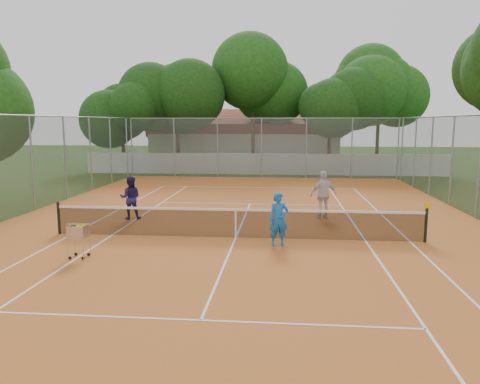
# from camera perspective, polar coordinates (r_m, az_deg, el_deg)

# --- Properties ---
(ground) EXTENTS (120.00, 120.00, 0.00)m
(ground) POSITION_cam_1_polar(r_m,az_deg,el_deg) (15.18, -0.53, -5.69)
(ground) COLOR #1B350E
(ground) RESTS_ON ground
(court_pad) EXTENTS (18.00, 34.00, 0.02)m
(court_pad) POSITION_cam_1_polar(r_m,az_deg,el_deg) (15.18, -0.53, -5.65)
(court_pad) COLOR #BC6324
(court_pad) RESTS_ON ground
(court_lines) EXTENTS (10.98, 23.78, 0.01)m
(court_lines) POSITION_cam_1_polar(r_m,az_deg,el_deg) (15.18, -0.53, -5.61)
(court_lines) COLOR white
(court_lines) RESTS_ON court_pad
(tennis_net) EXTENTS (11.88, 0.10, 0.98)m
(tennis_net) POSITION_cam_1_polar(r_m,az_deg,el_deg) (15.07, -0.53, -3.81)
(tennis_net) COLOR black
(tennis_net) RESTS_ON court_pad
(perimeter_fence) EXTENTS (18.00, 34.00, 4.00)m
(perimeter_fence) POSITION_cam_1_polar(r_m,az_deg,el_deg) (14.82, -0.54, 1.83)
(perimeter_fence) COLOR slate
(perimeter_fence) RESTS_ON ground
(boundary_wall) EXTENTS (26.00, 0.30, 1.50)m
(boundary_wall) POSITION_cam_1_polar(r_m,az_deg,el_deg) (33.81, 2.78, 3.43)
(boundary_wall) COLOR silver
(boundary_wall) RESTS_ON ground
(clubhouse) EXTENTS (16.40, 9.00, 4.40)m
(clubhouse) POSITION_cam_1_polar(r_m,az_deg,el_deg) (43.81, 0.76, 6.48)
(clubhouse) COLOR beige
(clubhouse) RESTS_ON ground
(tropical_trees) EXTENTS (29.00, 19.00, 10.00)m
(tropical_trees) POSITION_cam_1_polar(r_m,az_deg,el_deg) (36.70, 3.04, 10.46)
(tropical_trees) COLOR black
(tropical_trees) RESTS_ON ground
(player_near) EXTENTS (0.68, 0.54, 1.63)m
(player_near) POSITION_cam_1_polar(r_m,az_deg,el_deg) (14.09, 4.73, -3.35)
(player_near) COLOR blue
(player_near) RESTS_ON court_pad
(player_far_left) EXTENTS (0.91, 0.77, 1.65)m
(player_far_left) POSITION_cam_1_polar(r_m,az_deg,el_deg) (18.48, -13.21, -0.69)
(player_far_left) COLOR #1F1A4E
(player_far_left) RESTS_ON court_pad
(player_far_right) EXTENTS (1.17, 0.78, 1.85)m
(player_far_right) POSITION_cam_1_polar(r_m,az_deg,el_deg) (18.43, 10.16, -0.31)
(player_far_right) COLOR silver
(player_far_right) RESTS_ON court_pad
(ball_hopper) EXTENTS (0.53, 0.53, 1.01)m
(ball_hopper) POSITION_cam_1_polar(r_m,az_deg,el_deg) (13.59, -19.08, -5.57)
(ball_hopper) COLOR silver
(ball_hopper) RESTS_ON court_pad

